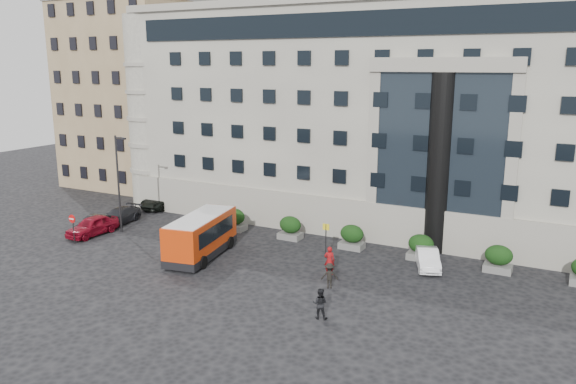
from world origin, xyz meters
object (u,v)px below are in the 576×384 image
(street_lamp, at_px, (119,180))
(parked_car_d, at_px, (164,200))
(parked_car_c, at_px, (119,216))
(pedestrian_c, at_px, (330,276))
(parked_car_a, at_px, (92,226))
(hedge_a, at_px, (235,219))
(white_taxi, at_px, (428,259))
(no_entry_sign, at_px, (73,223))
(red_truck, at_px, (202,178))
(hedge_d, at_px, (421,247))
(hedge_e, at_px, (498,258))
(hedge_b, at_px, (290,228))
(pedestrian_b, at_px, (320,303))
(bus_stop_sign, at_px, (326,235))
(pedestrian_a, at_px, (329,260))
(hedge_c, at_px, (352,237))
(parked_car_b, at_px, (94,224))
(minibus, at_px, (201,234))

(street_lamp, relative_size, parked_car_d, 1.52)
(parked_car_c, bearing_deg, pedestrian_c, -18.05)
(street_lamp, relative_size, parked_car_a, 1.76)
(hedge_a, xyz_separation_m, white_taxi, (16.45, -1.43, -0.27))
(no_entry_sign, height_order, red_truck, red_truck)
(hedge_d, xyz_separation_m, hedge_e, (5.20, 0.00, 0.00))
(hedge_b, distance_m, hedge_d, 10.40)
(hedge_e, bearing_deg, pedestrian_b, -122.57)
(parked_car_d, bearing_deg, red_truck, 96.43)
(bus_stop_sign, xyz_separation_m, pedestrian_b, (3.68, -9.12, -0.86))
(no_entry_sign, relative_size, white_taxi, 0.58)
(hedge_e, bearing_deg, parked_car_c, -174.52)
(parked_car_a, xyz_separation_m, pedestrian_a, (20.48, 0.87, 0.18))
(hedge_c, height_order, street_lamp, street_lamp)
(bus_stop_sign, relative_size, parked_car_c, 0.55)
(parked_car_b, bearing_deg, hedge_e, 2.71)
(hedge_e, xyz_separation_m, pedestrian_b, (-7.62, -11.92, -0.06))
(hedge_a, distance_m, pedestrian_c, 14.25)
(red_truck, relative_size, parked_car_a, 1.30)
(hedge_d, height_order, parked_car_c, hedge_d)
(bus_stop_sign, height_order, parked_car_b, bus_stop_sign)
(street_lamp, height_order, pedestrian_a, street_lamp)
(white_taxi, bearing_deg, pedestrian_a, -163.08)
(parked_car_b, bearing_deg, hedge_a, 22.32)
(minibus, bearing_deg, pedestrian_c, -16.01)
(minibus, height_order, pedestrian_c, minibus)
(red_truck, bearing_deg, parked_car_c, -76.29)
(red_truck, bearing_deg, no_entry_sign, -74.69)
(parked_car_b, relative_size, parked_car_c, 0.88)
(hedge_b, height_order, parked_car_b, hedge_b)
(minibus, distance_m, parked_car_b, 11.50)
(hedge_b, distance_m, hedge_c, 5.20)
(red_truck, relative_size, parked_car_c, 1.29)
(bus_stop_sign, xyz_separation_m, parked_car_c, (-19.50, -0.16, -1.07))
(hedge_c, height_order, no_entry_sign, no_entry_sign)
(street_lamp, height_order, parked_car_b, street_lamp)
(hedge_c, xyz_separation_m, street_lamp, (-18.34, -4.80, 3.44))
(parked_car_c, distance_m, pedestrian_b, 24.86)
(red_truck, distance_m, pedestrian_b, 33.10)
(minibus, xyz_separation_m, pedestrian_c, (10.50, -1.13, -0.84))
(hedge_c, distance_m, hedge_e, 10.40)
(no_entry_sign, relative_size, parked_car_c, 0.51)
(hedge_e, bearing_deg, pedestrian_c, -138.74)
(hedge_e, bearing_deg, red_truck, 161.56)
(hedge_a, bearing_deg, parked_car_c, -163.53)
(red_truck, distance_m, pedestrian_c, 29.45)
(parked_car_a, distance_m, parked_car_c, 3.58)
(no_entry_sign, xyz_separation_m, pedestrian_a, (20.01, 3.22, -0.70))
(parked_car_a, relative_size, parked_car_b, 1.13)
(hedge_d, height_order, street_lamp, street_lamp)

